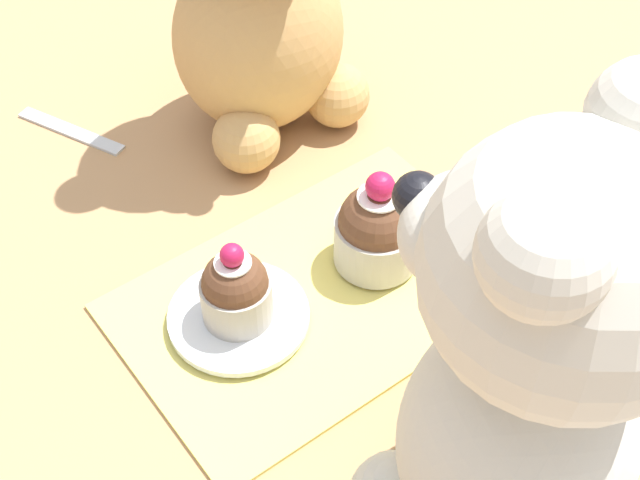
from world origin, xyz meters
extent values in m
plane|color=tan|center=(0.00, 0.00, 0.00)|extent=(4.00, 4.00, 0.00)
cube|color=#E0D166|center=(0.00, 0.00, 0.00)|extent=(0.27, 0.17, 0.01)
ellipsoid|color=beige|center=(0.01, 0.18, 0.08)|extent=(0.16, 0.15, 0.15)
sphere|color=beige|center=(0.01, 0.18, 0.20)|extent=(0.13, 0.13, 0.13)
ellipsoid|color=beige|center=(0.03, 0.13, 0.20)|extent=(0.07, 0.07, 0.05)
sphere|color=black|center=(0.03, 0.11, 0.20)|extent=(0.02, 0.02, 0.02)
sphere|color=beige|center=(0.05, 0.19, 0.25)|extent=(0.05, 0.05, 0.05)
sphere|color=beige|center=(-0.02, 0.13, 0.03)|extent=(0.05, 0.05, 0.05)
ellipsoid|color=tan|center=(-0.08, -0.18, 0.08)|extent=(0.14, 0.12, 0.15)
sphere|color=tan|center=(-0.03, -0.14, 0.03)|extent=(0.05, 0.05, 0.05)
sphere|color=tan|center=(-0.12, -0.14, 0.03)|extent=(0.05, 0.05, 0.05)
cylinder|color=#B2ADA3|center=(-0.05, 0.00, 0.02)|extent=(0.06, 0.06, 0.04)
sphere|color=brown|center=(-0.05, 0.00, 0.04)|extent=(0.05, 0.05, 0.05)
cylinder|color=white|center=(-0.05, 0.00, 0.07)|extent=(0.03, 0.03, 0.00)
sphere|color=#B71947|center=(-0.05, 0.00, 0.08)|extent=(0.02, 0.02, 0.02)
cylinder|color=silver|center=(0.06, -0.01, 0.01)|extent=(0.09, 0.09, 0.01)
cylinder|color=#B2ADA3|center=(0.06, -0.01, 0.03)|extent=(0.05, 0.05, 0.03)
sphere|color=brown|center=(0.06, -0.01, 0.04)|extent=(0.04, 0.04, 0.04)
cylinder|color=white|center=(0.06, -0.01, 0.06)|extent=(0.02, 0.02, 0.00)
sphere|color=#B71947|center=(0.06, -0.01, 0.07)|extent=(0.02, 0.02, 0.02)
cube|color=silver|center=(0.06, -0.26, 0.00)|extent=(0.05, 0.10, 0.01)
camera|label=1|loc=(0.23, 0.31, 0.47)|focal=50.00mm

